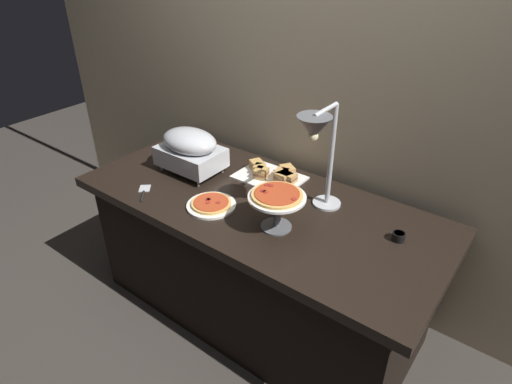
{
  "coord_description": "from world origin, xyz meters",
  "views": [
    {
      "loc": [
        1.12,
        -1.49,
        1.93
      ],
      "look_at": [
        -0.01,
        0.0,
        0.81
      ],
      "focal_mm": 30.59,
      "sensor_mm": 36.0,
      "label": 1
    }
  ],
  "objects_px": {
    "sandwich_platter": "(273,174)",
    "pizza_plate_center": "(277,200)",
    "heat_lamp": "(317,138)",
    "pizza_plate_front": "(211,204)",
    "serving_spatula": "(144,192)",
    "chafing_dish": "(190,149)",
    "sauce_cup_near": "(399,236)"
  },
  "relations": [
    {
      "from": "sandwich_platter",
      "to": "pizza_plate_center",
      "type": "bearing_deg",
      "value": -52.83
    },
    {
      "from": "heat_lamp",
      "to": "pizza_plate_front",
      "type": "distance_m",
      "value": 0.64
    },
    {
      "from": "pizza_plate_front",
      "to": "serving_spatula",
      "type": "relative_size",
      "value": 1.64
    },
    {
      "from": "chafing_dish",
      "to": "heat_lamp",
      "type": "xyz_separation_m",
      "value": [
        0.78,
        0.01,
        0.27
      ]
    },
    {
      "from": "heat_lamp",
      "to": "pizza_plate_center",
      "type": "bearing_deg",
      "value": -118.3
    },
    {
      "from": "chafing_dish",
      "to": "heat_lamp",
      "type": "relative_size",
      "value": 0.67
    },
    {
      "from": "chafing_dish",
      "to": "serving_spatula",
      "type": "relative_size",
      "value": 2.38
    },
    {
      "from": "chafing_dish",
      "to": "pizza_plate_front",
      "type": "height_order",
      "value": "chafing_dish"
    },
    {
      "from": "pizza_plate_center",
      "to": "serving_spatula",
      "type": "xyz_separation_m",
      "value": [
        -0.73,
        -0.17,
        -0.15
      ]
    },
    {
      "from": "heat_lamp",
      "to": "sauce_cup_near",
      "type": "height_order",
      "value": "heat_lamp"
    },
    {
      "from": "pizza_plate_front",
      "to": "pizza_plate_center",
      "type": "relative_size",
      "value": 0.94
    },
    {
      "from": "chafing_dish",
      "to": "sauce_cup_near",
      "type": "bearing_deg",
      "value": 4.3
    },
    {
      "from": "pizza_plate_center",
      "to": "sandwich_platter",
      "type": "bearing_deg",
      "value": 127.17
    },
    {
      "from": "pizza_plate_front",
      "to": "sauce_cup_near",
      "type": "distance_m",
      "value": 0.89
    },
    {
      "from": "heat_lamp",
      "to": "pizza_plate_front",
      "type": "bearing_deg",
      "value": -154.34
    },
    {
      "from": "serving_spatula",
      "to": "chafing_dish",
      "type": "bearing_deg",
      "value": 83.73
    },
    {
      "from": "pizza_plate_center",
      "to": "sandwich_platter",
      "type": "relative_size",
      "value": 0.73
    },
    {
      "from": "pizza_plate_center",
      "to": "serving_spatula",
      "type": "bearing_deg",
      "value": -167.18
    },
    {
      "from": "heat_lamp",
      "to": "pizza_plate_front",
      "type": "xyz_separation_m",
      "value": [
        -0.44,
        -0.21,
        -0.4
      ]
    },
    {
      "from": "serving_spatula",
      "to": "pizza_plate_center",
      "type": "bearing_deg",
      "value": 12.82
    },
    {
      "from": "pizza_plate_front",
      "to": "pizza_plate_center",
      "type": "distance_m",
      "value": 0.39
    },
    {
      "from": "pizza_plate_front",
      "to": "sandwich_platter",
      "type": "relative_size",
      "value": 0.68
    },
    {
      "from": "serving_spatula",
      "to": "sauce_cup_near",
      "type": "bearing_deg",
      "value": 18.72
    },
    {
      "from": "pizza_plate_front",
      "to": "pizza_plate_center",
      "type": "bearing_deg",
      "value": 8.0
    },
    {
      "from": "chafing_dish",
      "to": "sauce_cup_near",
      "type": "distance_m",
      "value": 1.19
    },
    {
      "from": "sauce_cup_near",
      "to": "serving_spatula",
      "type": "xyz_separation_m",
      "value": [
        -1.21,
        -0.41,
        -0.02
      ]
    },
    {
      "from": "pizza_plate_front",
      "to": "serving_spatula",
      "type": "bearing_deg",
      "value": -162.71
    },
    {
      "from": "serving_spatula",
      "to": "heat_lamp",
      "type": "bearing_deg",
      "value": 21.97
    },
    {
      "from": "heat_lamp",
      "to": "serving_spatula",
      "type": "height_order",
      "value": "heat_lamp"
    },
    {
      "from": "sandwich_platter",
      "to": "serving_spatula",
      "type": "height_order",
      "value": "sandwich_platter"
    },
    {
      "from": "pizza_plate_front",
      "to": "sandwich_platter",
      "type": "xyz_separation_m",
      "value": [
        0.08,
        0.42,
        0.01
      ]
    },
    {
      "from": "pizza_plate_front",
      "to": "sauce_cup_near",
      "type": "xyz_separation_m",
      "value": [
        0.84,
        0.3,
        0.01
      ]
    }
  ]
}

